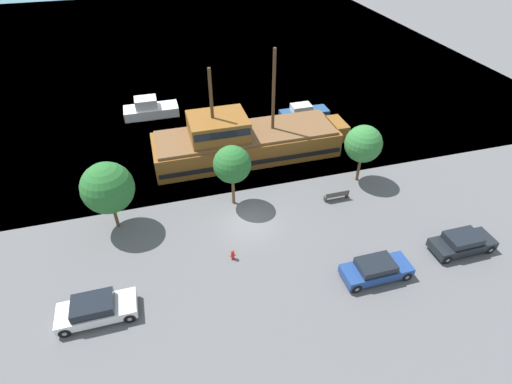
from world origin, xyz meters
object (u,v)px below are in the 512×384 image
Objects in this scene: pirate_ship at (244,141)px; moored_boat_outer at (150,109)px; bench_promenade_east at (337,195)px; parked_car_curb_rear at (462,243)px; fire_hydrant at (233,254)px; parked_car_curb_mid at (96,309)px; parked_car_curb_front at (376,269)px; moored_boat_dockside at (303,112)px.

moored_boat_outer is (-7.78, 10.63, -0.79)m from pirate_ship.
parked_car_curb_rear is at bearing -51.64° from bench_promenade_east.
bench_promenade_east is at bearing 22.79° from fire_hydrant.
pirate_ship is at bearing 49.41° from parked_car_curb_mid.
fire_hydrant is at bearing -107.68° from pirate_ship.
parked_car_curb_rear is 5.76× the size of fire_hydrant.
parked_car_curb_front is at bearing -175.54° from parked_car_curb_rear.
moored_boat_dockside is at bearing 56.39° from fire_hydrant.
pirate_ship is at bearing 72.32° from fire_hydrant.
fire_hydrant is at bearing -157.21° from bench_promenade_east.
pirate_ship is 16.98m from parked_car_curb_front.
parked_car_curb_front is 1.00× the size of parked_car_curb_mid.
moored_boat_outer is at bearing 124.96° from bench_promenade_east.
moored_boat_outer is at bearing 125.94° from parked_car_curb_rear.
bench_promenade_east is (18.07, 6.29, -0.26)m from parked_car_curb_mid.
moored_boat_outer is 7.51× the size of fire_hydrant.
parked_car_curb_mid reaches higher than fire_hydrant.
pirate_ship reaches higher than bench_promenade_east.
moored_boat_outer is 1.30× the size of parked_car_curb_rear.
parked_car_curb_mid reaches higher than parked_car_curb_front.
pirate_ship is at bearing -53.78° from moored_boat_outer.
moored_boat_dockside is 21.90m from parked_car_curb_rear.
parked_car_curb_front reaches higher than bench_promenade_east.
moored_boat_outer reaches higher than moored_boat_dockside.
fire_hydrant is (-8.45, 3.99, -0.28)m from parked_car_curb_front.
parked_car_curb_rear is at bearing 4.46° from parked_car_curb_front.
parked_car_curb_mid is at bearing -100.71° from moored_boat_outer.
parked_car_curb_front is at bearing -74.55° from pirate_ship.
moored_boat_outer is at bearing 126.22° from pirate_ship.
parked_car_curb_rear reaches higher than fire_hydrant.
pirate_ship is 10.09m from moored_boat_dockside.
moored_boat_outer is at bearing 163.32° from moored_boat_dockside.
bench_promenade_east is at bearing -55.04° from moored_boat_outer.
pirate_ship is 4.03× the size of parked_car_curb_front.
bench_promenade_east is (-5.88, 7.43, -0.25)m from parked_car_curb_rear.
moored_boat_dockside is at bearing 80.68° from parked_car_curb_front.
fire_hydrant is (8.63, 2.32, -0.30)m from parked_car_curb_mid.
parked_car_curb_rear is at bearing -54.06° from moored_boat_outer.
moored_boat_dockside is 21.86m from fire_hydrant.
moored_boat_dockside is at bearing 35.64° from pirate_ship.
pirate_ship reaches higher than moored_boat_dockside.
parked_car_curb_mid is (-4.79, -25.30, -0.05)m from moored_boat_outer.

